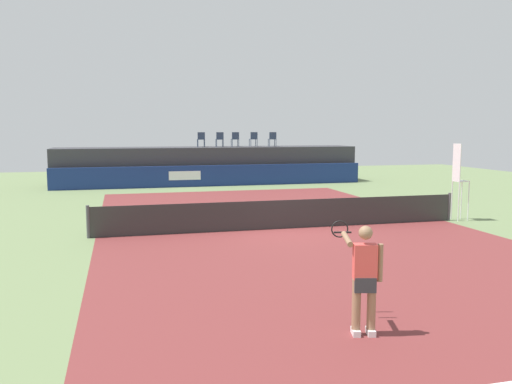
% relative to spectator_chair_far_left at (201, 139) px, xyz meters
% --- Properties ---
extents(ground_plane, '(48.00, 48.00, 0.00)m').
position_rel_spectator_chair_far_left_xyz_m(ground_plane, '(0.41, -12.46, -2.69)').
color(ground_plane, '#6B7F51').
extents(court_inner, '(12.00, 22.00, 0.00)m').
position_rel_spectator_chair_far_left_xyz_m(court_inner, '(0.41, -15.46, -2.69)').
color(court_inner, maroon).
rests_on(court_inner, ground).
extents(sponsor_wall, '(18.00, 0.22, 1.20)m').
position_rel_spectator_chair_far_left_xyz_m(sponsor_wall, '(0.41, -1.96, -2.09)').
color(sponsor_wall, navy).
rests_on(sponsor_wall, ground).
extents(spectator_platform, '(18.00, 2.80, 2.20)m').
position_rel_spectator_chair_far_left_xyz_m(spectator_platform, '(0.41, -0.16, -1.59)').
color(spectator_platform, '#38383D').
rests_on(spectator_platform, ground).
extents(spectator_chair_far_left, '(0.46, 0.46, 0.89)m').
position_rel_spectator_chair_far_left_xyz_m(spectator_chair_far_left, '(0.00, 0.00, 0.00)').
color(spectator_chair_far_left, '#2D3D56').
rests_on(spectator_chair_far_left, spectator_platform).
extents(spectator_chair_left, '(0.46, 0.46, 0.89)m').
position_rel_spectator_chair_far_left_xyz_m(spectator_chair_left, '(1.10, -0.25, 0.00)').
color(spectator_chair_left, '#2D3D56').
rests_on(spectator_chair_left, spectator_platform).
extents(spectator_chair_center, '(0.46, 0.46, 0.89)m').
position_rel_spectator_chair_far_left_xyz_m(spectator_chair_center, '(2.10, -0.02, 0.00)').
color(spectator_chair_center, '#2D3D56').
rests_on(spectator_chair_center, spectator_platform).
extents(spectator_chair_right, '(0.44, 0.44, 0.89)m').
position_rel_spectator_chair_far_left_xyz_m(spectator_chair_right, '(3.28, 0.02, 0.00)').
color(spectator_chair_right, '#2D3D56').
rests_on(spectator_chair_right, spectator_platform).
extents(spectator_chair_far_right, '(0.47, 0.47, 0.89)m').
position_rel_spectator_chair_far_left_xyz_m(spectator_chair_far_right, '(4.40, -0.35, 0.00)').
color(spectator_chair_far_right, '#2D3D56').
rests_on(spectator_chair_far_right, spectator_platform).
extents(umpire_chair, '(0.44, 0.44, 2.76)m').
position_rel_spectator_chair_far_left_xyz_m(umpire_chair, '(6.94, -15.46, -1.11)').
color(umpire_chair, white).
rests_on(umpire_chair, ground).
extents(tennis_net, '(12.40, 0.02, 0.95)m').
position_rel_spectator_chair_far_left_xyz_m(tennis_net, '(0.41, -15.46, -2.22)').
color(tennis_net, '#2D2D2D').
rests_on(tennis_net, ground).
extents(net_post_near, '(0.10, 0.10, 1.00)m').
position_rel_spectator_chair_far_left_xyz_m(net_post_near, '(-5.79, -15.46, -2.19)').
color(net_post_near, '#4C4C51').
rests_on(net_post_near, ground).
extents(net_post_far, '(0.10, 0.10, 1.00)m').
position_rel_spectator_chair_far_left_xyz_m(net_post_far, '(6.61, -15.46, -2.19)').
color(net_post_far, '#4C4C51').
rests_on(net_post_far, ground).
extents(tennis_player, '(0.56, 1.23, 1.77)m').
position_rel_spectator_chair_far_left_xyz_m(tennis_player, '(-1.11, -24.40, -1.73)').
color(tennis_player, white).
rests_on(tennis_player, court_inner).
extents(tennis_ball, '(0.07, 0.07, 0.07)m').
position_rel_spectator_chair_far_left_xyz_m(tennis_ball, '(0.73, -13.54, -2.66)').
color(tennis_ball, '#D8EA33').
rests_on(tennis_ball, court_inner).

